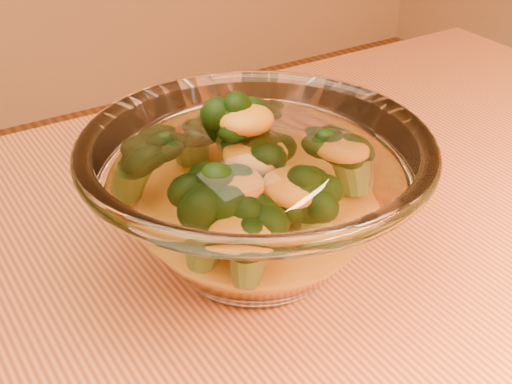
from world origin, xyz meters
The scene contains 3 objects.
glass_bowl centered at (0.12, 0.11, 0.80)m, with size 0.23×0.23×0.10m.
cheese_sauce centered at (0.12, 0.11, 0.78)m, with size 0.11×0.11×0.03m, color #E15D12.
broccoli_heap centered at (0.11, 0.12, 0.82)m, with size 0.15×0.15×0.08m.
Camera 1 is at (-0.09, -0.22, 1.05)m, focal length 50.00 mm.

